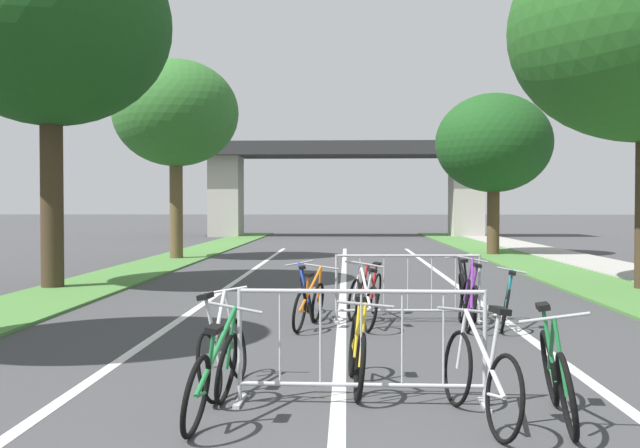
# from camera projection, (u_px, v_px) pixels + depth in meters

# --- Properties ---
(grass_verge_left) EXTENTS (2.02, 49.88, 0.05)m
(grass_verge_left) POSITION_uv_depth(u_px,v_px,m) (160.00, 264.00, 22.63)
(grass_verge_left) COLOR #477A38
(grass_verge_left) RESTS_ON ground
(grass_verge_right) EXTENTS (2.02, 49.88, 0.05)m
(grass_verge_right) POSITION_uv_depth(u_px,v_px,m) (532.00, 265.00, 22.22)
(grass_verge_right) COLOR #477A38
(grass_verge_right) RESTS_ON ground
(sidewalk_path_right) EXTENTS (2.03, 49.88, 0.08)m
(sidewalk_path_right) POSITION_uv_depth(u_px,v_px,m) (599.00, 264.00, 22.15)
(sidewalk_path_right) COLOR #9E9B93
(sidewalk_path_right) RESTS_ON ground
(lane_stripe_center) EXTENTS (0.14, 28.86, 0.01)m
(lane_stripe_center) POSITION_uv_depth(u_px,v_px,m) (343.00, 286.00, 16.46)
(lane_stripe_center) COLOR silver
(lane_stripe_center) RESTS_ON ground
(lane_stripe_right_lane) EXTENTS (0.14, 28.86, 0.01)m
(lane_stripe_right_lane) POSITION_uv_depth(u_px,v_px,m) (458.00, 287.00, 16.36)
(lane_stripe_right_lane) COLOR silver
(lane_stripe_right_lane) RESTS_ON ground
(lane_stripe_left_lane) EXTENTS (0.14, 28.86, 0.01)m
(lane_stripe_left_lane) POSITION_uv_depth(u_px,v_px,m) (229.00, 286.00, 16.55)
(lane_stripe_left_lane) COLOR silver
(lane_stripe_left_lane) RESTS_ON ground
(overpass_bridge) EXTENTS (22.86, 3.97, 5.47)m
(overpass_bridge) POSITION_uv_depth(u_px,v_px,m) (345.00, 167.00, 43.13)
(overpass_bridge) COLOR #2D2D30
(overpass_bridge) RESTS_ON ground
(tree_left_pine_far) EXTENTS (5.16, 5.16, 7.92)m
(tree_left_pine_far) POSITION_uv_depth(u_px,v_px,m) (50.00, 25.00, 15.78)
(tree_left_pine_far) COLOR #3D2D1E
(tree_left_pine_far) RESTS_ON ground
(tree_left_maple_mid) EXTENTS (4.20, 4.20, 6.70)m
(tree_left_maple_mid) POSITION_uv_depth(u_px,v_px,m) (176.00, 114.00, 24.63)
(tree_left_maple_mid) COLOR brown
(tree_left_maple_mid) RESTS_ON ground
(tree_right_pine_near) EXTENTS (4.22, 4.22, 5.88)m
(tree_right_pine_near) POSITION_uv_depth(u_px,v_px,m) (494.00, 144.00, 26.68)
(tree_right_pine_near) COLOR #4C3823
(tree_right_pine_near) RESTS_ON ground
(crowd_barrier_nearest) EXTENTS (2.29, 0.48, 1.05)m
(crowd_barrier_nearest) POSITION_uv_depth(u_px,v_px,m) (361.00, 348.00, 6.65)
(crowd_barrier_nearest) COLOR #ADADB2
(crowd_barrier_nearest) RESTS_ON ground
(crowd_barrier_second) EXTENTS (2.29, 0.52, 1.05)m
(crowd_barrier_second) POSITION_uv_depth(u_px,v_px,m) (408.00, 289.00, 11.39)
(crowd_barrier_second) COLOR #ADADB2
(crowd_barrier_second) RESTS_ON ground
(bicycle_silver_0) EXTENTS (0.48, 1.62, 0.98)m
(bicycle_silver_0) POSITION_uv_depth(u_px,v_px,m) (223.00, 352.00, 7.17)
(bicycle_silver_0) COLOR black
(bicycle_silver_0) RESTS_ON ground
(bicycle_green_1) EXTENTS (0.52, 1.64, 0.95)m
(bicycle_green_1) POSITION_uv_depth(u_px,v_px,m) (213.00, 377.00, 6.17)
(bicycle_green_1) COLOR black
(bicycle_green_1) RESTS_ON ground
(bicycle_white_2) EXTENTS (0.51, 1.76, 0.95)m
(bicycle_white_2) POSITION_uv_depth(u_px,v_px,m) (362.00, 302.00, 10.98)
(bicycle_white_2) COLOR black
(bicycle_white_2) RESTS_ON ground
(bicycle_yellow_3) EXTENTS (0.53, 1.67, 0.93)m
(bicycle_yellow_3) POSITION_uv_depth(u_px,v_px,m) (357.00, 352.00, 7.26)
(bicycle_yellow_3) COLOR black
(bicycle_yellow_3) RESTS_ON ground
(bicycle_blue_4) EXTENTS (0.57, 1.70, 0.89)m
(bicycle_blue_4) POSITION_uv_depth(u_px,v_px,m) (306.00, 295.00, 11.86)
(bicycle_blue_4) COLOR black
(bicycle_blue_4) RESTS_ON ground
(bicycle_red_5) EXTENTS (0.56, 1.74, 0.95)m
(bicycle_red_5) POSITION_uv_depth(u_px,v_px,m) (369.00, 294.00, 11.82)
(bicycle_red_5) COLOR black
(bicycle_red_5) RESTS_ON ground
(bicycle_teal_6) EXTENTS (0.67, 1.70, 0.87)m
(bicycle_teal_6) POSITION_uv_depth(u_px,v_px,m) (506.00, 303.00, 10.86)
(bicycle_teal_6) COLOR black
(bicycle_teal_6) RESTS_ON ground
(bicycle_black_7) EXTENTS (0.45, 1.74, 1.00)m
(bicycle_black_7) POSITION_uv_depth(u_px,v_px,m) (467.00, 294.00, 11.84)
(bicycle_black_7) COLOR black
(bicycle_black_7) RESTS_ON ground
(bicycle_purple_8) EXTENTS (0.50, 1.65, 1.04)m
(bicycle_purple_8) POSITION_uv_depth(u_px,v_px,m) (468.00, 302.00, 10.87)
(bicycle_purple_8) COLOR black
(bicycle_purple_8) RESTS_ON ground
(bicycle_orange_9) EXTENTS (0.67, 1.64, 0.92)m
(bicycle_orange_9) POSITION_uv_depth(u_px,v_px,m) (309.00, 304.00, 10.89)
(bicycle_orange_9) COLOR black
(bicycle_orange_9) RESTS_ON ground
(bicycle_silver_10) EXTENTS (0.52, 1.71, 1.00)m
(bicycle_silver_10) POSITION_uv_depth(u_px,v_px,m) (480.00, 376.00, 6.10)
(bicycle_silver_10) COLOR black
(bicycle_silver_10) RESTS_ON ground
(bicycle_green_11) EXTENTS (0.61, 1.70, 0.99)m
(bicycle_green_11) POSITION_uv_depth(u_px,v_px,m) (557.00, 376.00, 6.13)
(bicycle_green_11) COLOR black
(bicycle_green_11) RESTS_ON ground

